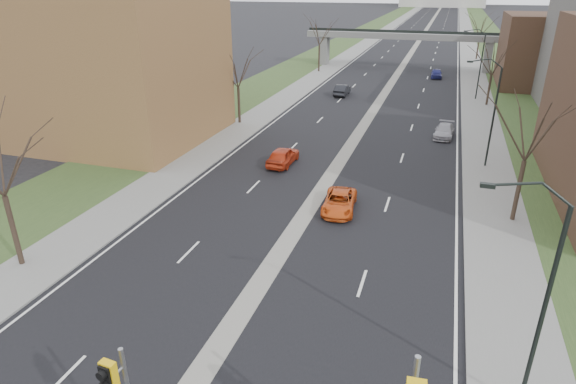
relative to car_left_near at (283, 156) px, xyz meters
The scene contains 22 objects.
road_surface 122.74m from the car_left_near, 87.92° to the left, with size 20.00×600.00×0.01m, color black.
median_strip 122.74m from the car_left_near, 87.92° to the left, with size 1.20×600.00×0.02m, color gray.
sidewalk_right 123.75m from the car_left_near, 82.36° to the left, with size 4.00×600.00×0.12m, color gray.
sidewalk_left 122.89m from the car_left_near, 93.52° to the left, with size 4.00×600.00×0.12m, color gray.
grass_verge_right 124.69m from the car_left_near, 79.63° to the left, with size 8.00×600.00×0.10m, color #273A1B.
grass_verge_left 123.40m from the car_left_near, 96.31° to the left, with size 8.00×600.00×0.10m, color #273A1B.
apartment_building 24.01m from the car_left_near, behind, with size 25.00×16.00×22.00m, color olive.
commercial_block_far 50.37m from the car_left_near, 58.20° to the left, with size 14.00×14.00×10.00m, color #4D3323.
pedestrian_bridge 53.00m from the car_left_near, 85.17° to the left, with size 34.00×3.00×6.45m.
streetlight_near 27.06m from the car_left_near, 54.13° to the right, with size 2.61×0.20×8.70m.
streetlight_mid 17.27m from the car_left_near, 16.78° to the left, with size 2.61×0.20×8.70m.
streetlight_far 34.88m from the car_left_near, 63.27° to the left, with size 2.61×0.20×8.70m.
tree_left_b 14.72m from the car_left_near, 128.75° to the left, with size 6.75×6.75×8.81m.
tree_left_c 45.90m from the car_left_near, 100.84° to the left, with size 7.65×7.65×9.99m.
tree_right_a 19.17m from the car_left_near, 17.03° to the right, with size 7.20×7.20×9.40m.
tree_right_b 33.09m from the car_left_near, 57.75° to the left, with size 6.30×6.30×8.22m.
tree_right_c 70.15m from the car_left_near, 75.54° to the left, with size 7.65×7.65×9.99m.
car_left_near is the anchor object (origin of this frame).
car_left_far 27.86m from the car_left_near, 91.86° to the left, with size 1.54×4.41×1.45m, color black.
car_right_near 9.71m from the car_left_near, 48.39° to the right, with size 2.06×4.46×1.24m, color #D55116.
car_right_mid 17.67m from the car_left_near, 43.92° to the left, with size 1.76×4.32×1.25m, color #95949A.
car_right_far 46.32m from the car_left_near, 76.62° to the left, with size 1.66×4.13×1.41m, color navy.
Camera 1 is at (7.78, -8.87, 14.26)m, focal length 30.00 mm.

